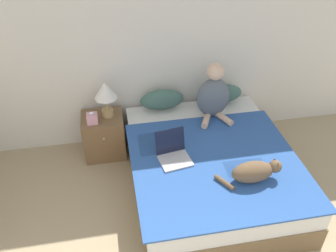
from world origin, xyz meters
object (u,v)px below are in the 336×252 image
at_px(table_lamp, 105,93).
at_px(tissue_box, 92,118).
at_px(laptop_open, 173,153).
at_px(cat_tabby, 254,171).
at_px(person_sitting, 213,95).
at_px(pillow_near, 162,99).
at_px(pillow_far, 221,94).
at_px(nightstand, 104,135).
at_px(bed, 209,168).

distance_m(table_lamp, tissue_box, 0.32).
bearing_deg(laptop_open, table_lamp, 116.26).
relative_size(cat_tabby, table_lamp, 1.40).
bearing_deg(laptop_open, person_sitting, 38.86).
xyz_separation_m(pillow_near, person_sitting, (0.54, -0.26, 0.15)).
xyz_separation_m(pillow_far, cat_tabby, (-0.10, -1.35, -0.02)).
xyz_separation_m(pillow_far, person_sitting, (-0.18, -0.26, 0.15)).
height_order(pillow_far, tissue_box, pillow_far).
xyz_separation_m(laptop_open, nightstand, (-0.68, 0.83, -0.30)).
xyz_separation_m(cat_tabby, table_lamp, (-1.27, 1.28, 0.22)).
xyz_separation_m(laptop_open, table_lamp, (-0.60, 0.85, 0.27)).
bearing_deg(nightstand, table_lamp, 14.76).
height_order(pillow_far, nightstand, pillow_far).
bearing_deg(table_lamp, bed, -38.42).
xyz_separation_m(person_sitting, cat_tabby, (0.08, -1.09, -0.18)).
bearing_deg(pillow_near, nightstand, -173.07).
xyz_separation_m(pillow_far, laptop_open, (-0.77, -0.91, -0.07)).
height_order(pillow_near, nightstand, pillow_near).
distance_m(laptop_open, tissue_box, 1.08).
bearing_deg(table_lamp, person_sitting, -9.14).
distance_m(bed, laptop_open, 0.51).
height_order(cat_tabby, nightstand, cat_tabby).
bearing_deg(laptop_open, bed, -2.65).
xyz_separation_m(pillow_near, tissue_box, (-0.82, -0.17, -0.05)).
height_order(bed, person_sitting, person_sitting).
relative_size(pillow_near, person_sitting, 0.79).
relative_size(bed, tissue_box, 14.16).
distance_m(nightstand, tissue_box, 0.35).
relative_size(bed, nightstand, 3.78).
xyz_separation_m(pillow_near, cat_tabby, (0.63, -1.35, -0.02)).
bearing_deg(pillow_far, tissue_box, -173.59).
relative_size(pillow_near, laptop_open, 1.47).
relative_size(pillow_far, nightstand, 1.00).
bearing_deg(laptop_open, pillow_far, 40.79).
height_order(nightstand, tissue_box, tissue_box).
bearing_deg(pillow_far, nightstand, -176.52).
relative_size(laptop_open, table_lamp, 0.81).
bearing_deg(bed, table_lamp, 141.58).
bearing_deg(cat_tabby, pillow_near, 113.34).
distance_m(pillow_near, tissue_box, 0.84).
bearing_deg(pillow_near, pillow_far, 0.00).
distance_m(pillow_far, table_lamp, 1.39).
xyz_separation_m(pillow_far, nightstand, (-1.45, -0.09, -0.37)).
height_order(pillow_near, person_sitting, person_sitting).
distance_m(nightstand, table_lamp, 0.58).
bearing_deg(laptop_open, pillow_near, 78.07).
bearing_deg(cat_tabby, nightstand, 135.37).
bearing_deg(bed, pillow_near, 112.61).
bearing_deg(tissue_box, table_lamp, 31.00).
bearing_deg(nightstand, laptop_open, -50.56).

